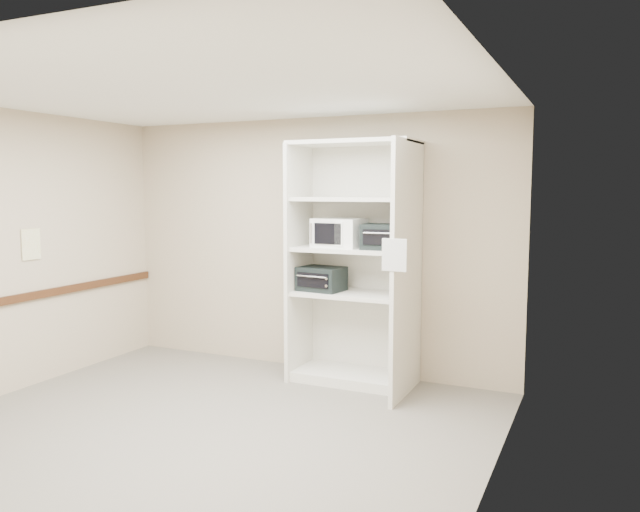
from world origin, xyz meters
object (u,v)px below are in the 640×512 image
at_px(shelving_unit, 358,272).
at_px(microwave, 339,233).
at_px(toaster_oven_upper, 385,237).
at_px(toaster_oven_lower, 321,279).

xyz_separation_m(shelving_unit, microwave, (-0.20, -0.01, 0.38)).
xyz_separation_m(shelving_unit, toaster_oven_upper, (0.30, -0.05, 0.36)).
xyz_separation_m(microwave, toaster_oven_lower, (-0.18, -0.04, -0.47)).
height_order(shelving_unit, toaster_oven_lower, shelving_unit).
bearing_deg(shelving_unit, toaster_oven_lower, -173.51).
height_order(shelving_unit, toaster_oven_upper, shelving_unit).
relative_size(shelving_unit, toaster_oven_upper, 5.69).
bearing_deg(microwave, toaster_oven_lower, -163.33).
xyz_separation_m(toaster_oven_upper, toaster_oven_lower, (-0.68, 0.01, -0.45)).
bearing_deg(microwave, shelving_unit, 6.69).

